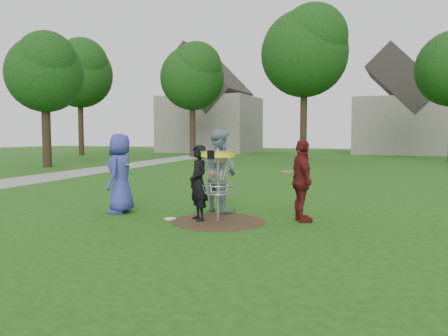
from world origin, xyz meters
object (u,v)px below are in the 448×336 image
at_px(player_maroon, 302,181).
at_px(disc_golf_basket, 218,168).
at_px(player_grey, 219,171).
at_px(player_blue, 121,173).
at_px(player_black, 198,183).

relative_size(player_maroon, disc_golf_basket, 1.13).
bearing_deg(player_grey, disc_golf_basket, 134.27).
bearing_deg(player_maroon, disc_golf_basket, 82.16).
height_order(player_blue, player_maroon, player_blue).
distance_m(player_grey, disc_golf_basket, 1.14).
height_order(player_grey, disc_golf_basket, player_grey).
bearing_deg(player_black, disc_golf_basket, 48.53).
height_order(player_grey, player_maroon, player_grey).
bearing_deg(player_maroon, player_black, 78.98).
height_order(player_black, disc_golf_basket, player_black).
relative_size(player_grey, disc_golf_basket, 1.28).
bearing_deg(player_blue, player_grey, 105.92).
relative_size(player_black, disc_golf_basket, 1.05).
bearing_deg(player_blue, player_black, 74.64).
relative_size(player_blue, player_maroon, 1.08).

